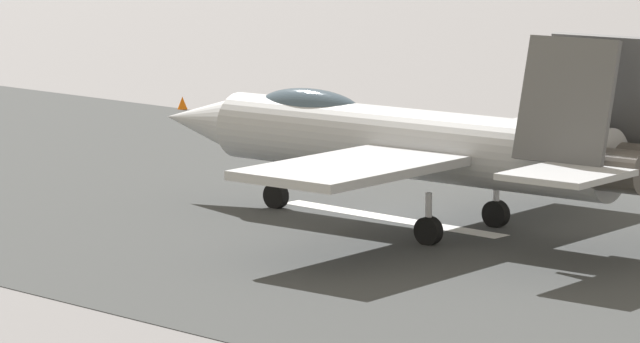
% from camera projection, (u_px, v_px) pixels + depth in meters
% --- Properties ---
extents(ground_plane, '(400.00, 400.00, 0.00)m').
position_uv_depth(ground_plane, '(393.00, 219.00, 52.22)').
color(ground_plane, slate).
extents(runway_strip, '(240.00, 26.00, 0.02)m').
position_uv_depth(runway_strip, '(393.00, 219.00, 52.21)').
color(runway_strip, '#383A3B').
rests_on(runway_strip, ground).
extents(fighter_jet, '(17.24, 13.92, 5.64)m').
position_uv_depth(fighter_jet, '(408.00, 141.00, 50.57)').
color(fighter_jet, '#A6A8AB').
rests_on(fighter_jet, ground).
extents(marker_cone_mid, '(0.44, 0.44, 0.55)m').
position_uv_depth(marker_cone_mid, '(599.00, 154.00, 62.72)').
color(marker_cone_mid, orange).
rests_on(marker_cone_mid, ground).
extents(marker_cone_far, '(0.44, 0.44, 0.55)m').
position_uv_depth(marker_cone_far, '(182.00, 103.00, 77.01)').
color(marker_cone_far, orange).
rests_on(marker_cone_far, ground).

